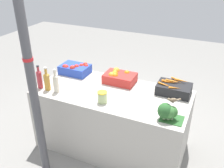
# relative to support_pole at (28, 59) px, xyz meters

# --- Properties ---
(ground_plane) EXTENTS (10.00, 10.00, 0.00)m
(ground_plane) POSITION_rel_support_pole_xyz_m (0.53, 0.68, -1.35)
(ground_plane) COLOR gray
(market_table) EXTENTS (1.78, 0.84, 0.79)m
(market_table) POSITION_rel_support_pole_xyz_m (0.53, 0.68, -0.95)
(market_table) COLOR #B7B2A8
(market_table) RESTS_ON ground_plane
(support_pole) EXTENTS (0.10, 0.10, 2.70)m
(support_pole) POSITION_rel_support_pole_xyz_m (0.00, 0.00, 0.00)
(support_pole) COLOR #4C4C51
(support_pole) RESTS_ON ground_plane
(apple_crate) EXTENTS (0.38, 0.26, 0.15)m
(apple_crate) POSITION_rel_support_pole_xyz_m (-0.12, 0.93, -0.50)
(apple_crate) COLOR #2847B7
(apple_crate) RESTS_ON market_table
(orange_crate) EXTENTS (0.38, 0.26, 0.15)m
(orange_crate) POSITION_rel_support_pole_xyz_m (0.51, 0.93, -0.49)
(orange_crate) COLOR red
(orange_crate) RESTS_ON market_table
(carrot_crate) EXTENTS (0.38, 0.27, 0.15)m
(carrot_crate) POSITION_rel_support_pole_xyz_m (1.18, 0.93, -0.50)
(carrot_crate) COLOR black
(carrot_crate) RESTS_ON market_table
(broccoli_pile) EXTENTS (0.25, 0.20, 0.18)m
(broccoli_pile) POSITION_rel_support_pole_xyz_m (1.24, 0.40, -0.47)
(broccoli_pile) COLOR #2D602D
(broccoli_pile) RESTS_ON market_table
(juice_bottle_ruby) EXTENTS (0.06, 0.06, 0.29)m
(juice_bottle_ruby) POSITION_rel_support_pole_xyz_m (-0.28, 0.42, -0.44)
(juice_bottle_ruby) COLOR #B2333D
(juice_bottle_ruby) RESTS_ON market_table
(juice_bottle_amber) EXTENTS (0.07, 0.07, 0.28)m
(juice_bottle_amber) POSITION_rel_support_pole_xyz_m (-0.17, 0.42, -0.44)
(juice_bottle_amber) COLOR gold
(juice_bottle_amber) RESTS_ON market_table
(juice_bottle_cloudy) EXTENTS (0.06, 0.06, 0.28)m
(juice_bottle_cloudy) POSITION_rel_support_pole_xyz_m (-0.05, 0.42, -0.44)
(juice_bottle_cloudy) COLOR beige
(juice_bottle_cloudy) RESTS_ON market_table
(pickle_jar) EXTENTS (0.11, 0.11, 0.13)m
(pickle_jar) POSITION_rel_support_pole_xyz_m (0.54, 0.43, -0.50)
(pickle_jar) COLOR #B2C684
(pickle_jar) RESTS_ON market_table
(sparrow_bird) EXTENTS (0.12, 0.08, 0.05)m
(sparrow_bird) POSITION_rel_support_pole_xyz_m (1.26, 0.44, -0.36)
(sparrow_bird) COLOR #4C3D2D
(sparrow_bird) RESTS_ON broccoli_pile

